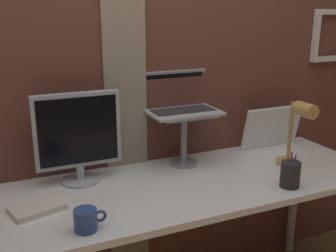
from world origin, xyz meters
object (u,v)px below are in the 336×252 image
monitor (78,134)px  whiteboard_panel (272,127)px  coffee_mug (86,220)px  desk_lamp (298,127)px  laptop (179,101)px  pen_cup (290,174)px

monitor → whiteboard_panel: monitor is taller
monitor → coffee_mug: bearing=-99.3°
desk_lamp → coffee_mug: 1.13m
laptop → pen_cup: 0.65m
laptop → pen_cup: bearing=-57.8°
desk_lamp → pen_cup: desk_lamp is taller
laptop → whiteboard_panel: laptop is taller
coffee_mug → monitor: bearing=80.7°
laptop → desk_lamp: (0.50, -0.33, -0.11)m
desk_lamp → coffee_mug: size_ratio=2.83×
whiteboard_panel → desk_lamp: (-0.07, -0.29, 0.09)m
desk_lamp → pen_cup: bearing=-136.1°
monitor → coffee_mug: 0.48m
desk_lamp → coffee_mug: bearing=-171.0°
monitor → coffee_mug: (-0.07, -0.44, -0.19)m
whiteboard_panel → coffee_mug: size_ratio=3.08×
pen_cup → monitor: bearing=152.8°
monitor → whiteboard_panel: 1.11m
monitor → pen_cup: size_ratio=2.56×
laptop → pen_cup: (0.32, -0.50, -0.26)m
monitor → whiteboard_panel: (1.10, 0.03, -0.11)m
whiteboard_panel → pen_cup: size_ratio=2.26×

